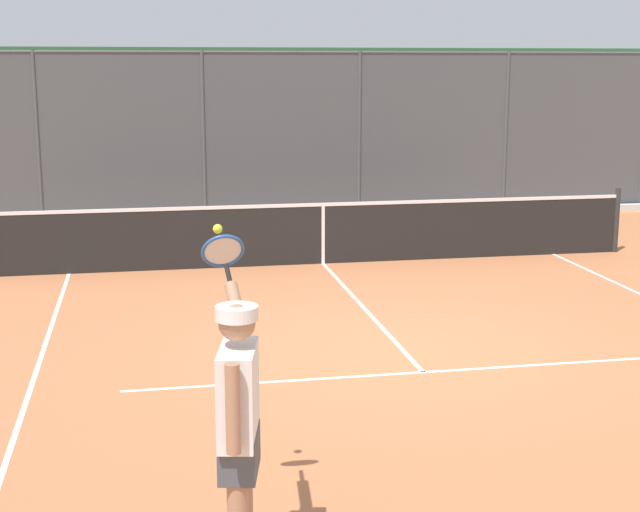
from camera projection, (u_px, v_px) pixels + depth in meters
name	position (u px, v px, depth m)	size (l,w,h in m)	color
ground_plane	(400.00, 347.00, 10.23)	(60.00, 60.00, 0.00)	#B76B42
court_line_markings	(431.00, 381.00, 9.15)	(7.78, 9.72, 0.01)	white
fence_backdrop	(278.00, 134.00, 18.78)	(18.45, 1.37, 3.39)	#474C51
tennis_net	(323.00, 233.00, 14.43)	(10.00, 0.09, 1.07)	#2D2D2D
tennis_player	(238.00, 418.00, 5.50)	(0.31, 1.43, 2.00)	black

